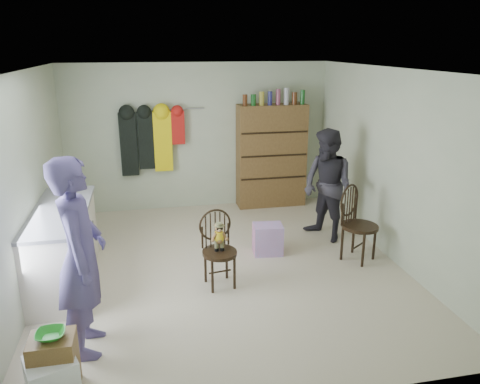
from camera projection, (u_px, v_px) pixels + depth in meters
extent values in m
plane|color=beige|center=(224.00, 267.00, 6.11)|extent=(5.00, 5.00, 0.00)
plane|color=beige|center=(199.00, 137.00, 8.06)|extent=(4.50, 0.00, 4.50)
plane|color=beige|center=(28.00, 186.00, 5.29)|extent=(0.00, 5.00, 5.00)
plane|color=beige|center=(391.00, 166.00, 6.17)|extent=(0.00, 5.00, 5.00)
plane|color=white|center=(222.00, 70.00, 5.35)|extent=(5.00, 5.00, 0.00)
cube|color=silver|center=(64.00, 248.00, 5.59)|extent=(0.60, 1.80, 0.90)
cube|color=slate|center=(59.00, 211.00, 5.45)|extent=(0.64, 1.86, 0.04)
cylinder|color=#99999E|center=(86.00, 255.00, 5.21)|extent=(0.02, 0.02, 0.14)
cylinder|color=#99999E|center=(93.00, 225.00, 6.05)|extent=(0.02, 0.02, 0.14)
cube|color=brown|center=(55.00, 365.00, 3.85)|extent=(0.36, 0.31, 0.51)
imported|color=#219126|center=(50.00, 335.00, 3.77)|extent=(0.23, 0.23, 0.06)
cube|color=white|center=(52.00, 379.00, 3.81)|extent=(0.48, 0.47, 0.36)
cylinder|color=black|center=(220.00, 253.00, 5.51)|extent=(0.47, 0.47, 0.04)
cylinder|color=black|center=(212.00, 277.00, 5.41)|extent=(0.03, 0.03, 0.41)
cylinder|color=black|center=(234.00, 273.00, 5.51)|extent=(0.03, 0.03, 0.41)
cylinder|color=black|center=(205.00, 267.00, 5.67)|extent=(0.03, 0.03, 0.41)
cylinder|color=black|center=(227.00, 263.00, 5.76)|extent=(0.03, 0.03, 0.41)
torus|color=black|center=(215.00, 225.00, 5.57)|extent=(0.40, 0.09, 0.40)
cylinder|color=black|center=(202.00, 238.00, 5.55)|extent=(0.03, 0.03, 0.27)
cylinder|color=black|center=(228.00, 234.00, 5.66)|extent=(0.03, 0.03, 0.27)
cylinder|color=yellow|center=(219.00, 236.00, 5.47)|extent=(0.11, 0.11, 0.10)
cylinder|color=#475128|center=(219.00, 244.00, 5.50)|extent=(0.07, 0.07, 0.16)
sphere|color=#9E7042|center=(219.00, 228.00, 5.44)|extent=(0.10, 0.10, 0.10)
cylinder|color=#475128|center=(219.00, 224.00, 5.42)|extent=(0.09, 0.09, 0.03)
cube|color=black|center=(220.00, 229.00, 5.39)|extent=(0.07, 0.01, 0.02)
cylinder|color=black|center=(360.00, 227.00, 6.18)|extent=(0.64, 0.64, 0.05)
cylinder|color=black|center=(363.00, 251.00, 6.05)|extent=(0.04, 0.04, 0.45)
cylinder|color=black|center=(374.00, 244.00, 6.26)|extent=(0.04, 0.04, 0.45)
cylinder|color=black|center=(342.00, 244.00, 6.25)|extent=(0.04, 0.04, 0.45)
cylinder|color=black|center=(353.00, 237.00, 6.47)|extent=(0.04, 0.04, 0.45)
torus|color=black|center=(349.00, 200.00, 6.20)|extent=(0.37, 0.28, 0.44)
cylinder|color=black|center=(342.00, 215.00, 6.11)|extent=(0.03, 0.03, 0.30)
cylinder|color=black|center=(356.00, 208.00, 6.36)|extent=(0.03, 0.03, 0.30)
cube|color=pink|center=(268.00, 239.00, 6.45)|extent=(0.42, 0.35, 0.42)
imported|color=#514680|center=(81.00, 257.00, 4.22)|extent=(0.46, 0.70, 1.88)
imported|color=#2D2B33|center=(327.00, 186.00, 6.77)|extent=(0.90, 0.99, 1.64)
cube|color=brown|center=(271.00, 156.00, 8.23)|extent=(1.20, 0.38, 1.80)
cube|color=black|center=(274.00, 178.00, 8.15)|extent=(1.16, 0.02, 0.03)
cube|color=black|center=(274.00, 156.00, 8.03)|extent=(1.16, 0.02, 0.03)
cube|color=black|center=(275.00, 133.00, 7.91)|extent=(1.16, 0.02, 0.03)
cylinder|color=#592D14|center=(245.00, 100.00, 7.73)|extent=(0.08, 0.08, 0.19)
cylinder|color=#19591E|center=(253.00, 100.00, 7.76)|extent=(0.08, 0.08, 0.19)
cylinder|color=#A59933|center=(262.00, 99.00, 7.78)|extent=(0.08, 0.08, 0.23)
cylinder|color=navy|center=(270.00, 98.00, 7.81)|extent=(0.07, 0.07, 0.23)
cylinder|color=#8C3F59|center=(278.00, 97.00, 7.83)|extent=(0.08, 0.08, 0.27)
cylinder|color=#B2B2B7|center=(286.00, 96.00, 7.86)|extent=(0.09, 0.09, 0.28)
cylinder|color=#592D14|center=(294.00, 98.00, 7.90)|extent=(0.09, 0.09, 0.21)
cylinder|color=#19591E|center=(303.00, 97.00, 7.92)|extent=(0.08, 0.08, 0.24)
cylinder|color=#99999E|center=(174.00, 109.00, 7.78)|extent=(1.00, 0.02, 0.02)
cube|color=black|center=(129.00, 144.00, 7.74)|extent=(0.28, 0.10, 1.05)
cube|color=black|center=(146.00, 141.00, 7.78)|extent=(0.26, 0.10, 0.95)
cube|color=yellow|center=(163.00, 141.00, 7.84)|extent=(0.30, 0.10, 1.00)
cube|color=red|center=(178.00, 128.00, 7.82)|extent=(0.22, 0.10, 0.55)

